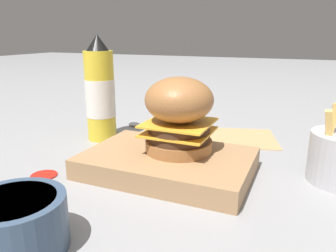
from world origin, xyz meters
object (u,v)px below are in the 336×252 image
(serving_board, at_px, (168,163))
(ketchup_bottle, at_px, (100,93))
(side_bowl, at_px, (16,223))
(spoon, at_px, (142,125))
(burger, at_px, (179,114))

(serving_board, relative_size, ketchup_bottle, 1.21)
(serving_board, xyz_separation_m, side_bowl, (-0.07, -0.27, 0.02))
(ketchup_bottle, relative_size, spoon, 1.62)
(ketchup_bottle, bearing_deg, burger, -22.84)
(serving_board, height_order, spoon, serving_board)
(serving_board, xyz_separation_m, spoon, (-0.18, 0.24, -0.01))
(serving_board, bearing_deg, ketchup_bottle, 151.63)
(burger, height_order, spoon, burger)
(burger, bearing_deg, spoon, 130.89)
(ketchup_bottle, relative_size, side_bowl, 2.08)
(side_bowl, relative_size, spoon, 0.78)
(serving_board, distance_m, burger, 0.09)
(serving_board, relative_size, spoon, 1.97)
(ketchup_bottle, distance_m, side_bowl, 0.42)
(serving_board, distance_m, side_bowl, 0.28)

